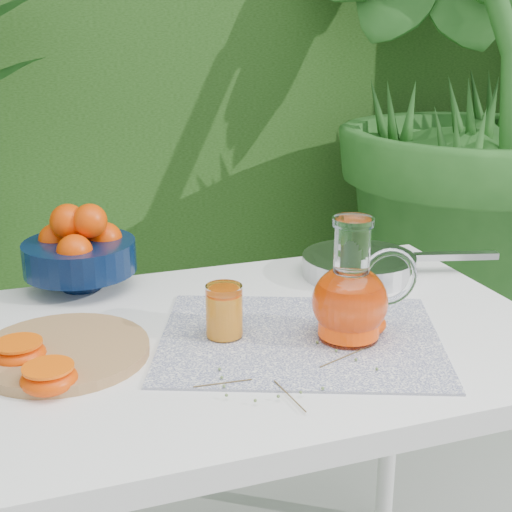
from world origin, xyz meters
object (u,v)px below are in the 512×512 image
object	(u,v)px
cutting_board	(63,352)
fruit_bowl	(80,249)
white_table	(260,373)
saute_pan	(361,264)
juice_pitcher	(351,298)

from	to	relation	value
cutting_board	fruit_bowl	distance (m)	0.32
white_table	saute_pan	bearing A→B (deg)	33.95
cutting_board	fruit_bowl	xyz separation A→B (m)	(0.06, 0.31, 0.07)
white_table	fruit_bowl	distance (m)	0.44
fruit_bowl	saute_pan	bearing A→B (deg)	-11.84
saute_pan	fruit_bowl	bearing A→B (deg)	168.16
white_table	saute_pan	size ratio (longest dim) A/B	2.31
white_table	saute_pan	distance (m)	0.37
white_table	saute_pan	world-z (taller)	saute_pan
cutting_board	saute_pan	xyz separation A→B (m)	(0.62, 0.19, 0.02)
fruit_bowl	cutting_board	bearing A→B (deg)	-101.55
cutting_board	juice_pitcher	world-z (taller)	juice_pitcher
fruit_bowl	saute_pan	world-z (taller)	fruit_bowl
fruit_bowl	juice_pitcher	xyz separation A→B (m)	(0.40, -0.40, -0.00)
saute_pan	cutting_board	bearing A→B (deg)	-163.18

